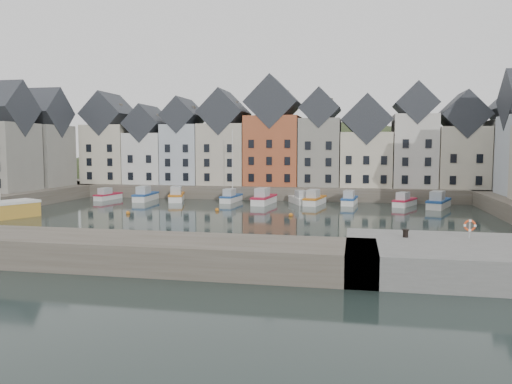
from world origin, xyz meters
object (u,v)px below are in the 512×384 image
(life_ring_post, at_px, (470,226))
(mooring_bollard, at_px, (406,233))
(boat_d, at_px, (231,197))
(boat_a, at_px, (108,196))

(life_ring_post, bearing_deg, mooring_bollard, -174.30)
(boat_d, distance_m, mooring_bollard, 43.19)
(mooring_bollard, bearing_deg, life_ring_post, 5.70)
(boat_a, distance_m, boat_d, 19.91)
(boat_d, bearing_deg, life_ring_post, -49.70)
(boat_d, height_order, life_ring_post, boat_d)
(boat_d, bearing_deg, mooring_bollard, -54.64)
(boat_a, bearing_deg, boat_d, 9.36)
(boat_a, bearing_deg, life_ring_post, -30.61)
(boat_a, height_order, life_ring_post, life_ring_post)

